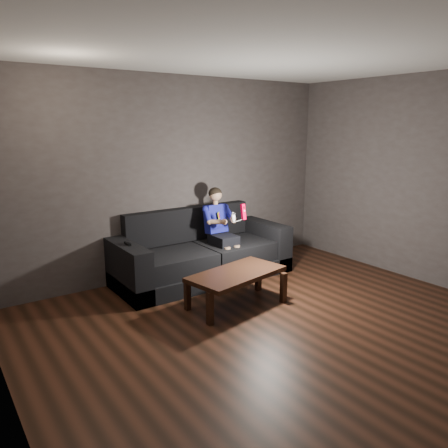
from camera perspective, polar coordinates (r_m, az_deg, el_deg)
floor at (r=4.48m, az=10.18°, el=-14.63°), size 5.00×5.00×0.00m
back_wall at (r=6.03m, az=-6.39°, el=6.11°), size 5.00×0.04×2.70m
left_wall at (r=2.87m, az=-26.57°, el=-2.68°), size 0.04×5.00×2.70m
ceiling at (r=4.03m, az=11.81°, el=21.87°), size 5.00×5.00×0.02m
sofa at (r=5.97m, az=-3.09°, el=-4.19°), size 2.39×1.03×0.92m
child at (r=5.94m, az=-0.54°, el=0.16°), size 0.44×0.53×1.07m
wii_remote_red at (r=5.62m, az=2.53°, el=1.61°), size 0.05×0.08×0.21m
nunchuk_white at (r=5.54m, az=1.23°, el=0.90°), size 0.07×0.09×0.14m
wii_remote_black at (r=5.33m, az=-12.49°, el=-2.53°), size 0.04×0.15×0.03m
coffee_table at (r=5.02m, az=1.64°, el=-6.86°), size 1.22×0.77×0.41m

